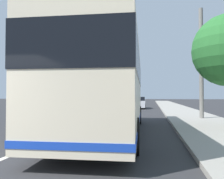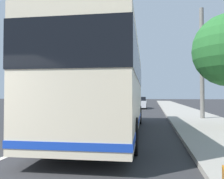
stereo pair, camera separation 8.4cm
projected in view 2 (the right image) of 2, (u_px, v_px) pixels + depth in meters
name	position (u px, v px, depth m)	size (l,w,h in m)	color
sidewalk_curb	(209.00, 126.00, 11.78)	(110.00, 3.60, 0.14)	#9E998E
lane_divider_line	(84.00, 124.00, 12.92)	(110.00, 0.16, 0.01)	silver
coach_bus	(108.00, 85.00, 9.83)	(10.77, 3.02, 3.54)	beige
car_ahead_same_lane	(122.00, 100.00, 44.68)	(4.34, 1.92, 1.55)	gray
car_behind_bus	(139.00, 103.00, 29.07)	(4.61, 1.87, 1.44)	silver
utility_pole	(202.00, 64.00, 15.11)	(0.27, 0.27, 7.31)	slate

